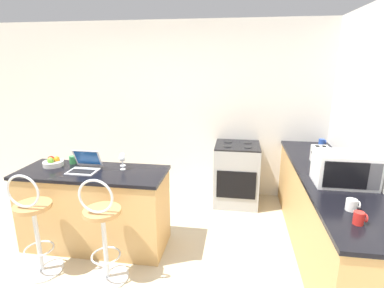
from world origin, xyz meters
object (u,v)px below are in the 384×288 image
(wine_glass_short, at_px, (122,157))
(toaster, at_px, (321,156))
(fruit_bowl, at_px, (53,163))
(mug_blue, at_px, (322,142))
(laptop, at_px, (85,165))
(mug_green, at_px, (73,160))
(microwave, at_px, (345,169))
(bar_stool_near, at_px, (34,226))
(wine_glass_tall, at_px, (122,159))
(stove_range, at_px, (236,174))
(mug_white, at_px, (352,205))
(bar_stool_far, at_px, (103,232))
(mug_red, at_px, (359,218))

(wine_glass_short, bearing_deg, toaster, 10.25)
(fruit_bowl, xyz_separation_m, mug_blue, (3.21, 1.37, 0.00))
(laptop, relative_size, wine_glass_short, 2.02)
(mug_green, bearing_deg, microwave, -3.53)
(bar_stool_near, bearing_deg, wine_glass_tall, 43.92)
(stove_range, relative_size, fruit_bowl, 4.07)
(bar_stool_near, xyz_separation_m, laptop, (0.26, 0.55, 0.43))
(laptop, height_order, mug_white, laptop)
(toaster, height_order, wine_glass_tall, toaster)
(fruit_bowl, distance_m, mug_green, 0.21)
(bar_stool_near, height_order, mug_white, bar_stool_near)
(bar_stool_near, distance_m, stove_range, 2.64)
(microwave, height_order, toaster, microwave)
(mug_green, bearing_deg, mug_white, -14.57)
(toaster, distance_m, stove_range, 1.29)
(microwave, xyz_separation_m, wine_glass_tall, (-2.23, 0.07, -0.04))
(bar_stool_far, xyz_separation_m, mug_green, (-0.67, 0.74, 0.42))
(microwave, relative_size, mug_blue, 5.54)
(bar_stool_near, height_order, laptop, laptop)
(wine_glass_tall, bearing_deg, bar_stool_near, -136.08)
(laptop, distance_m, microwave, 2.63)
(fruit_bowl, height_order, mug_blue, fruit_bowl)
(bar_stool_near, bearing_deg, mug_white, 0.48)
(bar_stool_near, height_order, mug_green, bar_stool_near)
(stove_range, xyz_separation_m, mug_white, (0.90, -1.82, 0.49))
(mug_blue, bearing_deg, toaster, -104.58)
(wine_glass_tall, bearing_deg, laptop, -168.49)
(bar_stool_far, bearing_deg, stove_range, 57.01)
(mug_red, height_order, wine_glass_tall, wine_glass_tall)
(microwave, bearing_deg, fruit_bowl, 178.86)
(mug_blue, relative_size, mug_red, 1.02)
(toaster, distance_m, mug_blue, 0.88)
(toaster, height_order, mug_blue, toaster)
(microwave, bearing_deg, mug_green, 176.47)
(bar_stool_far, relative_size, wine_glass_tall, 6.60)
(wine_glass_short, relative_size, mug_green, 1.47)
(mug_blue, bearing_deg, fruit_bowl, -156.84)
(mug_blue, bearing_deg, mug_green, -157.49)
(mug_white, bearing_deg, mug_red, -96.15)
(fruit_bowl, xyz_separation_m, mug_green, (0.18, 0.12, 0.00))
(microwave, distance_m, mug_green, 2.87)
(laptop, xyz_separation_m, fruit_bowl, (-0.42, 0.07, -0.01))
(bar_stool_far, relative_size, fruit_bowl, 4.83)
(wine_glass_short, xyz_separation_m, mug_white, (2.17, -0.73, -0.06))
(laptop, height_order, stove_range, laptop)
(toaster, xyz_separation_m, mug_white, (-0.05, -1.13, -0.05))
(mug_green, bearing_deg, bar_stool_far, -47.95)
(bar_stool_near, xyz_separation_m, bar_stool_far, (0.69, 0.00, 0.00))
(stove_range, bearing_deg, fruit_bowl, -149.18)
(mug_white, bearing_deg, mug_blue, 82.23)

